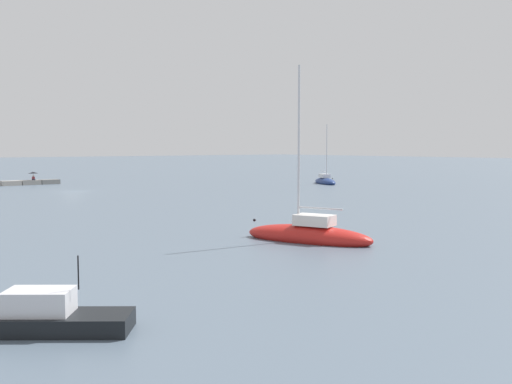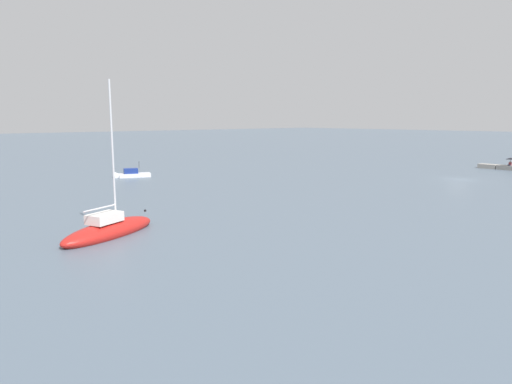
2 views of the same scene
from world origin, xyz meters
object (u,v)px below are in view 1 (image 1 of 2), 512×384
sailboat_red_far (308,235)px  sailboat_navy_mid (325,181)px  person_seated_maroon_left (33,178)px  motorboat_black_near (29,322)px  umbrella_open_black (33,173)px

sailboat_red_far → sailboat_navy_mid: bearing=22.8°
person_seated_maroon_left → motorboat_black_near: 75.82m
person_seated_maroon_left → sailboat_navy_mid: 44.53m
motorboat_black_near → person_seated_maroon_left: bearing=20.1°
person_seated_maroon_left → sailboat_red_far: size_ratio=0.07×
sailboat_navy_mid → motorboat_black_near: size_ratio=1.81×
sailboat_navy_mid → motorboat_black_near: bearing=64.7°
umbrella_open_black → motorboat_black_near: motorboat_black_near is taller
person_seated_maroon_left → motorboat_black_near: size_ratio=0.14×
motorboat_black_near → umbrella_open_black: bearing=20.1°
person_seated_maroon_left → sailboat_navy_mid: size_ratio=0.08×
motorboat_black_near → sailboat_navy_mid: bearing=-14.2°
umbrella_open_black → sailboat_red_far: sailboat_red_far is taller
umbrella_open_black → motorboat_black_near: bearing=72.5°
umbrella_open_black → sailboat_red_far: (3.83, 64.94, -1.42)m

